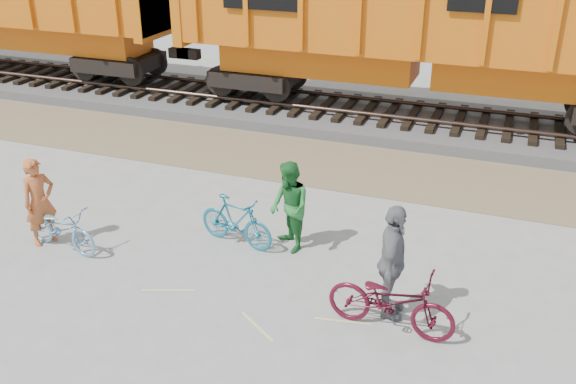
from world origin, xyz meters
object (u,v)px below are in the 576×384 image
(bicycle_blue, at_px, (61,228))
(person_woman, at_px, (392,262))
(hopper_car_center, at_px, (430,21))
(person_man, at_px, (289,207))
(bicycle_teal, at_px, (236,221))
(bicycle_maroon, at_px, (391,301))
(person_solo, at_px, (40,202))

(bicycle_blue, bearing_deg, person_woman, -80.26)
(hopper_car_center, xyz_separation_m, person_man, (-1.12, -7.74, -2.14))
(hopper_car_center, height_order, person_man, hopper_car_center)
(bicycle_teal, distance_m, bicycle_maroon, 3.67)
(person_solo, height_order, person_man, person_man)
(bicycle_blue, height_order, person_solo, person_solo)
(bicycle_blue, relative_size, person_man, 0.96)
(bicycle_teal, relative_size, bicycle_maroon, 0.82)
(hopper_car_center, bearing_deg, person_man, -98.22)
(bicycle_teal, distance_m, person_man, 1.09)
(bicycle_blue, height_order, person_woman, person_woman)
(hopper_car_center, xyz_separation_m, bicycle_maroon, (1.19, -9.54, -2.49))
(bicycle_maroon, xyz_separation_m, person_solo, (-6.77, 0.39, 0.34))
(bicycle_teal, bearing_deg, bicycle_blue, 125.31)
(hopper_car_center, distance_m, person_woman, 9.43)
(hopper_car_center, height_order, bicycle_maroon, hopper_car_center)
(bicycle_teal, relative_size, person_man, 0.94)
(hopper_car_center, relative_size, person_solo, 8.19)
(hopper_car_center, height_order, person_woman, hopper_car_center)
(bicycle_maroon, relative_size, person_solo, 1.16)
(bicycle_blue, distance_m, bicycle_teal, 3.24)
(hopper_car_center, distance_m, bicycle_teal, 8.59)
(hopper_car_center, bearing_deg, person_solo, -121.40)
(bicycle_teal, bearing_deg, person_woman, -99.12)
(bicycle_teal, xyz_separation_m, person_solo, (-3.47, -1.21, 0.37))
(bicycle_teal, bearing_deg, bicycle_maroon, -104.42)
(person_solo, bearing_deg, person_woman, -65.90)
(hopper_car_center, bearing_deg, bicycle_teal, -104.94)
(bicycle_blue, xyz_separation_m, bicycle_teal, (2.97, 1.31, 0.05))
(person_solo, distance_m, person_man, 4.69)
(bicycle_blue, xyz_separation_m, person_woman, (6.17, 0.11, 0.52))
(person_man, xyz_separation_m, person_woman, (2.20, -1.40, 0.09))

